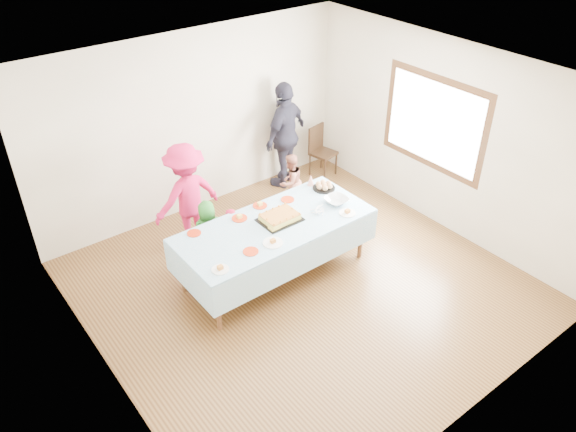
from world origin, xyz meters
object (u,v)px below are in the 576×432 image
at_px(dining_chair, 320,148).
at_px(party_table, 275,227).
at_px(birthday_cake, 280,217).
at_px(adult_left, 187,196).

bearing_deg(dining_chair, party_table, -154.12).
distance_m(party_table, birthday_cake, 0.14).
bearing_deg(dining_chair, adult_left, 176.85).
height_order(party_table, dining_chair, dining_chair).
distance_m(birthday_cake, dining_chair, 2.72).
xyz_separation_m(party_table, birthday_cake, (0.10, 0.02, 0.10)).
bearing_deg(birthday_cake, adult_left, 115.92).
xyz_separation_m(birthday_cake, dining_chair, (2.11, 1.68, -0.35)).
bearing_deg(adult_left, birthday_cake, 112.58).
xyz_separation_m(dining_chair, adult_left, (-2.72, -0.41, 0.28)).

